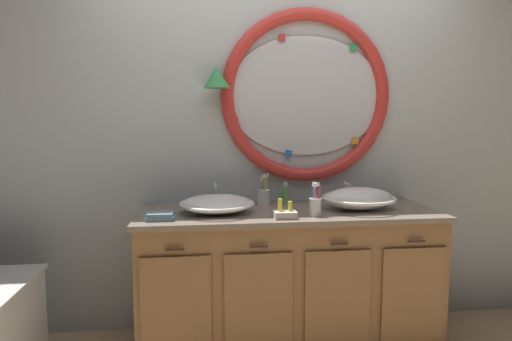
# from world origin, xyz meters

# --- Properties ---
(back_wall_assembly) EXTENTS (6.40, 0.26, 2.60)m
(back_wall_assembly) POSITION_xyz_m (0.02, 0.58, 1.33)
(back_wall_assembly) COLOR silver
(back_wall_assembly) RESTS_ON ground_plane
(vanity_counter) EXTENTS (1.84, 0.67, 0.86)m
(vanity_counter) POSITION_xyz_m (0.02, 0.24, 0.43)
(vanity_counter) COLOR olive
(vanity_counter) RESTS_ON ground_plane
(sink_basin_left) EXTENTS (0.45, 0.45, 0.11)m
(sink_basin_left) POSITION_xyz_m (-0.42, 0.21, 0.92)
(sink_basin_left) COLOR white
(sink_basin_left) RESTS_ON vanity_counter
(sink_basin_right) EXTENTS (0.46, 0.46, 0.14)m
(sink_basin_right) POSITION_xyz_m (0.47, 0.21, 0.93)
(sink_basin_right) COLOR white
(sink_basin_right) RESTS_ON vanity_counter
(faucet_set_left) EXTENTS (0.24, 0.13, 0.15)m
(faucet_set_left) POSITION_xyz_m (-0.42, 0.47, 0.92)
(faucet_set_left) COLOR silver
(faucet_set_left) RESTS_ON vanity_counter
(faucet_set_right) EXTENTS (0.24, 0.12, 0.14)m
(faucet_set_right) POSITION_xyz_m (0.47, 0.47, 0.92)
(faucet_set_right) COLOR silver
(faucet_set_right) RESTS_ON vanity_counter
(toothbrush_holder_left) EXTENTS (0.09, 0.09, 0.21)m
(toothbrush_holder_left) POSITION_xyz_m (-0.10, 0.44, 0.92)
(toothbrush_holder_left) COLOR white
(toothbrush_holder_left) RESTS_ON vanity_counter
(toothbrush_holder_right) EXTENTS (0.08, 0.08, 0.20)m
(toothbrush_holder_right) POSITION_xyz_m (0.15, 0.06, 0.92)
(toothbrush_holder_right) COLOR white
(toothbrush_holder_right) RESTS_ON vanity_counter
(soap_dispenser) EXTENTS (0.06, 0.06, 0.15)m
(soap_dispenser) POSITION_xyz_m (0.05, 0.46, 0.93)
(soap_dispenser) COLOR #6BAD66
(soap_dispenser) RESTS_ON vanity_counter
(folded_hand_towel) EXTENTS (0.16, 0.11, 0.04)m
(folded_hand_towel) POSITION_xyz_m (-0.74, 0.06, 0.88)
(folded_hand_towel) COLOR #7593A8
(folded_hand_towel) RESTS_ON vanity_counter
(toiletry_basket) EXTENTS (0.13, 0.10, 0.11)m
(toiletry_basket) POSITION_xyz_m (-0.04, 0.02, 0.89)
(toiletry_basket) COLOR beige
(toiletry_basket) RESTS_ON vanity_counter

